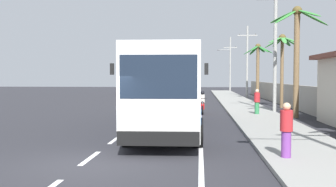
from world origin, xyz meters
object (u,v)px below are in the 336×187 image
Objects in this scene: utility_pole_distant at (230,63)px; coach_bus_far_lane at (162,80)px; motorcycle_beside_bus at (202,104)px; coach_bus_foreground at (169,87)px; pedestrian_far_walk at (286,129)px; palm_third at (258,61)px; palm_fourth at (282,53)px; utility_pole_mid at (275,40)px; palm_nearest at (297,42)px; pedestrian_midwalk at (257,101)px; utility_pole_far at (247,60)px.

coach_bus_far_lane is at bearing -129.94° from utility_pole_distant.
utility_pole_distant reaches higher than motorcycle_beside_bus.
coach_bus_foreground is 7.72× the size of pedestrian_far_walk.
palm_third is at bearing 69.06° from motorcycle_beside_bus.
palm_fourth reaches higher than pedestrian_far_walk.
motorcycle_beside_bus is at bearing -171.23° from utility_pole_mid.
coach_bus_foreground is at bearing -120.82° from palm_fourth.
utility_pole_mid reaches higher than palm_third.
palm_nearest is (3.26, 12.28, 3.60)m from pedestrian_far_walk.
utility_pole_distant is 23.29m from palm_third.
coach_bus_far_lane is 5.98× the size of motorcycle_beside_bus.
utility_pole_distant is at bearing 83.00° from motorcycle_beside_bus.
pedestrian_far_walk is (-1.07, -13.09, 0.03)m from pedestrian_midwalk.
pedestrian_midwalk is at bearing 52.99° from coach_bus_foreground.
pedestrian_midwalk is 13.14m from pedestrian_far_walk.
palm_fourth reaches higher than pedestrian_midwalk.
utility_pole_mid reaches higher than pedestrian_midwalk.
coach_bus_foreground is 34.78m from coach_bus_far_lane.
utility_pole_distant reaches higher than pedestrian_midwalk.
palm_third is at bearing -87.16° from utility_pole_distant.
coach_bus_far_lane reaches higher than motorcycle_beside_bus.
utility_pole_mid is at bearing -58.50° from pedestrian_far_walk.
coach_bus_far_lane is 2.01× the size of palm_fourth.
pedestrian_midwalk is (8.75, -27.93, -1.07)m from coach_bus_far_lane.
coach_bus_foreground is 1.37× the size of utility_pole_distant.
motorcycle_beside_bus is 0.29× the size of palm_nearest.
coach_bus_foreground is 1.29× the size of utility_pole_mid.
utility_pole_mid is at bearing 53.30° from coach_bus_foreground.
utility_pole_distant is 1.52× the size of palm_third.
pedestrian_midwalk is 21.39m from utility_pole_far.
palm_nearest is at bearing -36.48° from pedestrian_midwalk.
palm_nearest reaches higher than palm_fourth.
utility_pole_mid is 1.64× the size of palm_fourth.
palm_third is at bearing 88.97° from palm_nearest.
coach_bus_foreground is at bearing -83.83° from coach_bus_far_lane.
coach_bus_far_lane is at bearing 135.17° from palm_third.
palm_fourth is at bearing 40.12° from motorcycle_beside_bus.
utility_pole_distant is at bearing 92.65° from palm_fourth.
utility_pole_distant is (10.10, 12.06, 2.78)m from coach_bus_far_lane.
coach_bus_far_lane is at bearing 111.56° from utility_pole_mid.
utility_pole_distant is at bearing 90.19° from utility_pole_mid.
pedestrian_midwalk is (5.01, 6.65, -1.07)m from coach_bus_foreground.
coach_bus_foreground reaches higher than pedestrian_far_walk.
palm_third is (0.60, -4.29, -0.26)m from utility_pole_far.
utility_pole_distant is 33.42m from palm_fourth.
coach_bus_far_lane is 1.75× the size of palm_nearest.
utility_pole_distant reaches higher than coach_bus_far_lane.
palm_nearest is 1.15× the size of palm_fourth.
pedestrian_far_walk is 15.87m from utility_pole_mid.
palm_nearest is 1.12× the size of palm_third.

